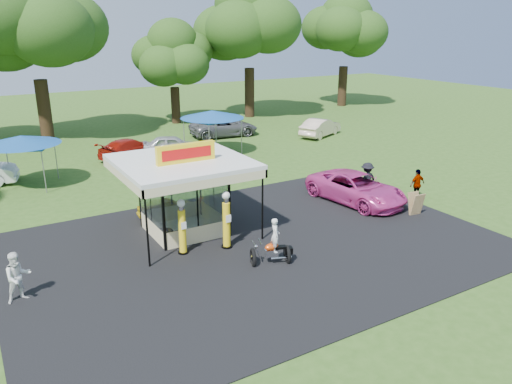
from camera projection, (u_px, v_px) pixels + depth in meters
ground at (283, 265)px, 19.49m from camera, size 120.00×120.00×0.00m
asphalt_apron at (257, 246)px, 21.11m from camera, size 20.00×14.00×0.04m
gas_station_kiosk at (183, 194)px, 22.03m from camera, size 5.40×5.40×4.18m
gas_pump_left at (182, 228)px, 20.05m from camera, size 0.44×0.44×2.36m
gas_pump_right at (226, 221)px, 20.57m from camera, size 0.47×0.47×2.50m
motorcycle at (273, 245)px, 19.36m from camera, size 1.73×1.23×1.96m
spare_tires at (166, 235)px, 21.40m from camera, size 0.86×0.72×0.69m
a_frame_sign at (416, 204)px, 24.40m from camera, size 0.66×0.63×1.13m
kiosk_car at (167, 207)px, 24.24m from camera, size 2.82×1.13×0.96m
pink_sedan at (356, 188)px, 26.13m from camera, size 3.24×5.87×1.55m
spectator_west at (18, 277)px, 16.67m from camera, size 0.98×0.83×1.78m
spectator_east_a at (367, 180)px, 26.94m from camera, size 1.27×0.78×1.91m
spectator_east_b at (417, 184)px, 26.54m from camera, size 1.00×0.45×1.67m
bg_car_b at (130, 148)px, 34.99m from camera, size 5.06×3.67×1.36m
bg_car_c at (172, 145)px, 35.74m from camera, size 4.49×3.04×1.42m
bg_car_d at (224, 127)px, 41.80m from camera, size 5.90×3.12×1.58m
bg_car_e at (320, 127)px, 41.80m from camera, size 4.82×3.32×1.50m
tent_west at (21, 140)px, 28.11m from camera, size 4.29×4.29×3.00m
tent_east at (212, 115)px, 35.37m from camera, size 4.52×4.52×3.16m
oak_far_c at (33, 28)px, 38.05m from camera, size 11.57×11.57×13.64m
oak_far_d at (173, 59)px, 45.86m from camera, size 7.84×7.84×9.34m
oak_far_e at (249, 28)px, 48.36m from camera, size 11.31×11.31×13.46m
oak_far_f at (345, 36)px, 55.64m from camera, size 10.02×10.02×12.07m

